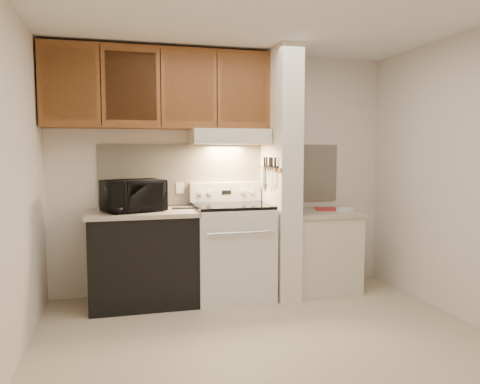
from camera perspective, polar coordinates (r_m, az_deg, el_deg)
name	(u,v)px	position (r m, az deg, el deg)	size (l,w,h in m)	color
floor	(267,341)	(3.84, 3.29, -17.68)	(3.60, 3.60, 0.00)	#C2B394
ceiling	(269,12)	(3.69, 3.51, 21.04)	(3.60, 3.60, 0.00)	white
wall_back	(224,173)	(5.00, -1.93, 2.37)	(3.60, 0.02, 2.50)	silver
wall_left	(9,186)	(3.45, -26.35, 0.64)	(0.02, 3.00, 2.50)	silver
wall_right	(468,178)	(4.45, 26.03, 1.53)	(0.02, 3.00, 2.50)	silver
backsplash	(225,174)	(4.99, -1.90, 2.19)	(2.60, 0.02, 0.63)	beige
range_body	(232,252)	(4.77, -0.99, -7.35)	(0.76, 0.65, 0.92)	silver
oven_window	(240,255)	(4.46, -0.02, -7.70)	(0.50, 0.01, 0.30)	black
oven_handle	(241,233)	(4.38, 0.11, -5.00)	(0.02, 0.02, 0.65)	silver
cooktop	(232,206)	(4.69, -0.99, -1.67)	(0.74, 0.64, 0.03)	black
range_backguard	(226,192)	(4.95, -1.77, 0.02)	(0.76, 0.08, 0.20)	silver
range_display	(226,192)	(4.91, -1.66, -0.02)	(0.10, 0.01, 0.04)	black
range_knob_left_outer	(200,193)	(4.85, -4.88, -0.10)	(0.05, 0.05, 0.02)	silver
range_knob_left_inner	(210,193)	(4.87, -3.72, -0.07)	(0.05, 0.05, 0.02)	silver
range_knob_right_inner	(243,192)	(4.95, 0.37, 0.03)	(0.05, 0.05, 0.02)	silver
range_knob_right_outer	(252,192)	(4.98, 1.49, 0.05)	(0.05, 0.05, 0.02)	silver
dishwasher_front	(143,260)	(4.66, -11.70, -8.06)	(1.00, 0.63, 0.87)	black
left_countertop	(143,213)	(4.58, -11.80, -2.51)	(1.04, 0.67, 0.04)	#B4A592
spoon_rest	(183,208)	(4.66, -6.92, -1.96)	(0.22, 0.07, 0.01)	black
teal_jar	(105,204)	(4.79, -16.14, -1.46)	(0.09, 0.09, 0.10)	#265D5D
outlet	(180,188)	(4.90, -7.35, 0.52)	(0.08, 0.01, 0.12)	beige
microwave	(133,196)	(4.54, -12.88, -0.44)	(0.54, 0.37, 0.30)	black
partition_pillar	(280,174)	(4.80, 4.94, 2.24)	(0.22, 0.70, 2.50)	silver
pillar_trim	(270,169)	(4.76, 3.63, 2.83)	(0.01, 0.70, 0.04)	brown
knife_strip	(271,167)	(4.71, 3.75, 3.05)	(0.02, 0.42, 0.04)	black
knife_blade_a	(274,178)	(4.57, 4.18, 1.73)	(0.01, 0.04, 0.16)	silver
knife_handle_a	(275,163)	(4.54, 4.31, 3.60)	(0.02, 0.02, 0.10)	black
knife_blade_b	(272,178)	(4.64, 3.90, 1.66)	(0.01, 0.04, 0.18)	silver
knife_handle_b	(272,162)	(4.64, 3.91, 3.63)	(0.02, 0.02, 0.10)	black
knife_blade_c	(269,179)	(4.72, 3.59, 1.59)	(0.01, 0.04, 0.20)	silver
knife_handle_c	(270,162)	(4.70, 3.66, 3.65)	(0.02, 0.02, 0.10)	black
knife_blade_d	(267,177)	(4.79, 3.29, 1.89)	(0.01, 0.04, 0.16)	silver
knife_handle_d	(267,162)	(4.79, 3.28, 3.68)	(0.02, 0.02, 0.10)	black
knife_blade_e	(264,177)	(4.87, 2.99, 1.82)	(0.01, 0.04, 0.18)	silver
knife_handle_e	(264,162)	(4.87, 3.00, 3.70)	(0.02, 0.02, 0.10)	black
oven_mitt	(263,177)	(4.92, 2.83, 1.80)	(0.03, 0.09, 0.22)	gray
right_cab_base	(321,252)	(5.09, 9.80, -7.27)	(0.70, 0.60, 0.81)	beige
right_countertop	(321,213)	(5.01, 9.87, -2.52)	(0.74, 0.64, 0.04)	#B4A592
red_folder	(326,209)	(5.14, 10.43, -2.06)	(0.23, 0.31, 0.01)	#B62A2B
white_box	(345,210)	(5.01, 12.64, -2.10)	(0.15, 0.10, 0.04)	white
range_hood	(229,137)	(4.78, -1.36, 6.74)	(0.78, 0.44, 0.15)	beige
hood_lip	(234,141)	(4.57, -0.75, 6.26)	(0.78, 0.04, 0.06)	beige
upper_cabinets	(159,89)	(4.75, -9.82, 12.25)	(2.18, 0.33, 0.77)	brown
cab_door_a	(69,84)	(4.59, -20.10, 12.27)	(0.46, 0.01, 0.63)	brown
cab_gap_a	(101,85)	(4.57, -16.63, 12.39)	(0.01, 0.01, 0.73)	black
cab_door_b	(131,86)	(4.58, -13.13, 12.47)	(0.46, 0.01, 0.63)	brown
cab_gap_b	(161,87)	(4.59, -9.65, 12.51)	(0.01, 0.01, 0.73)	black
cab_door_c	(189,88)	(4.62, -6.20, 12.49)	(0.46, 0.01, 0.63)	brown
cab_gap_c	(217,89)	(4.67, -2.81, 12.44)	(0.01, 0.01, 0.73)	black
cab_door_d	(244,90)	(4.73, 0.49, 12.35)	(0.46, 0.01, 0.63)	brown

